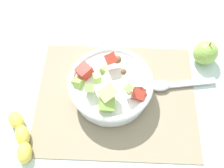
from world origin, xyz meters
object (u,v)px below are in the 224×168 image
at_px(salad_bowl, 112,86).
at_px(serving_spoon, 174,85).
at_px(banana_whole, 22,136).
at_px(whole_apple, 207,53).

xyz_separation_m(salad_bowl, serving_spoon, (0.18, 0.03, -0.03)).
height_order(serving_spoon, banana_whole, banana_whole).
bearing_deg(banana_whole, salad_bowl, 31.91).
bearing_deg(salad_bowl, banana_whole, -148.09).
relative_size(salad_bowl, serving_spoon, 1.18).
xyz_separation_m(salad_bowl, whole_apple, (0.28, 0.13, -0.01)).
bearing_deg(whole_apple, salad_bowl, -155.36).
height_order(salad_bowl, serving_spoon, salad_bowl).
distance_m(whole_apple, banana_whole, 0.57).
relative_size(salad_bowl, banana_whole, 1.56).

